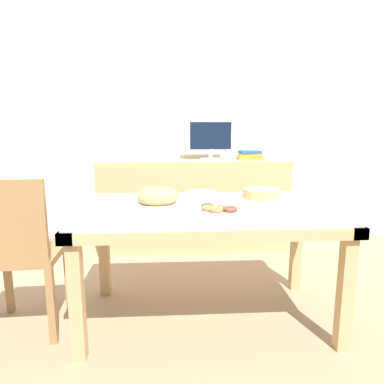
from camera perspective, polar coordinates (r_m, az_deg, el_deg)
ground_plane at (r=2.35m, az=2.44°, el=-20.08°), size 12.00×12.00×0.00m
wall_back at (r=3.65m, az=-0.07°, el=12.16°), size 8.00×0.10×2.60m
dining_table at (r=2.10m, az=2.58°, el=-4.68°), size 1.54×0.86×0.74m
chair at (r=2.20m, az=-26.90°, el=-8.49°), size 0.44×0.44×0.94m
sideboard at (r=3.43m, az=0.23°, el=-2.09°), size 1.84×0.44×0.89m
computer_monitor at (r=3.37m, az=3.11°, el=8.57°), size 0.42×0.20×0.38m
book_stack at (r=3.44m, az=9.61°, el=6.07°), size 0.24×0.17×0.09m
cake_chocolate_round at (r=2.26m, az=11.51°, el=-0.38°), size 0.27×0.27×0.07m
cake_golden_bundt at (r=2.08m, az=-5.72°, el=-0.81°), size 0.26×0.26×0.10m
pastry_platter at (r=1.92m, az=4.44°, el=-2.75°), size 0.33×0.33×0.04m
plate_stack at (r=2.29m, az=1.62°, el=-0.43°), size 0.21×0.21×0.04m
tealight_centre at (r=2.33m, az=-4.81°, el=-0.53°), size 0.04×0.04×0.04m
tealight_right_edge at (r=1.94m, az=15.55°, el=-3.10°), size 0.04×0.04×0.04m
tealight_near_cakes at (r=2.13m, az=20.28°, el=-2.21°), size 0.04×0.04×0.04m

